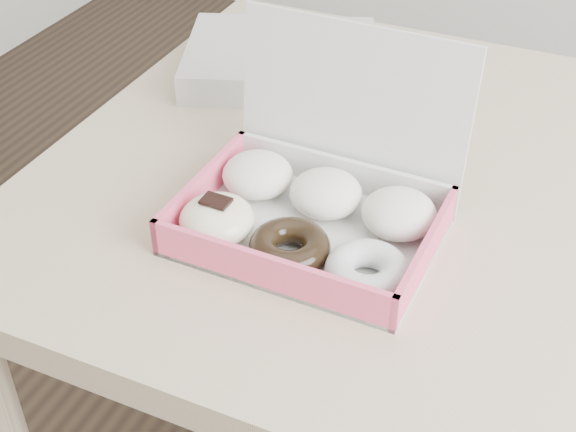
% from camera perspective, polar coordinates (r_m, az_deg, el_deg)
% --- Properties ---
extents(table, '(1.20, 0.80, 0.75)m').
position_cam_1_polar(table, '(0.99, 17.79, -3.38)').
color(table, tan).
rests_on(table, ground).
extents(donut_box, '(0.27, 0.23, 0.19)m').
position_cam_1_polar(donut_box, '(0.85, 1.74, 0.78)').
color(donut_box, silver).
rests_on(donut_box, table).
extents(newspapers, '(0.32, 0.29, 0.04)m').
position_cam_1_polar(newspapers, '(1.16, -0.51, 11.06)').
color(newspapers, beige).
rests_on(newspapers, table).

